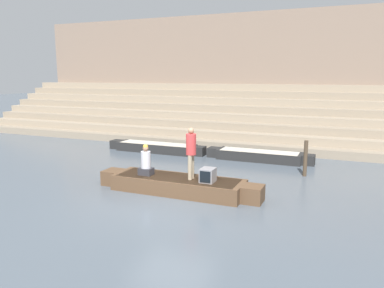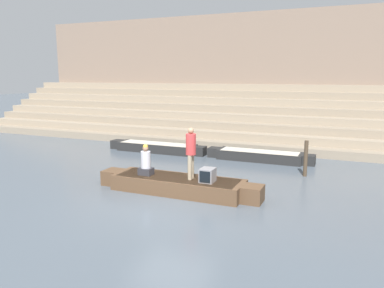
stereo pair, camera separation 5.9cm
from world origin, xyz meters
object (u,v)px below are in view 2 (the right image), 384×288
at_px(tv_set, 208,175).
at_px(moored_boat_distant, 259,155).
at_px(mooring_post, 306,159).
at_px(person_standing, 191,150).
at_px(moored_boat_shore, 157,147).
at_px(person_rowing, 146,162).
at_px(rowboat_main, 178,184).

relative_size(tv_set, moored_boat_distant, 0.10).
height_order(tv_set, mooring_post, mooring_post).
xyz_separation_m(person_standing, mooring_post, (3.13, 3.69, -0.78)).
xyz_separation_m(moored_boat_shore, moored_boat_distant, (5.20, 0.04, 0.00)).
bearing_deg(person_rowing, mooring_post, 27.82).
distance_m(moored_boat_shore, mooring_post, 7.65).
xyz_separation_m(rowboat_main, person_rowing, (-1.11, -0.12, 0.66)).
bearing_deg(moored_boat_shore, person_rowing, -59.75).
distance_m(tv_set, moored_boat_distant, 5.79).
height_order(person_rowing, tv_set, person_rowing).
bearing_deg(moored_boat_shore, person_standing, -47.62).
relative_size(rowboat_main, tv_set, 11.41).
bearing_deg(person_standing, person_rowing, 170.31).
xyz_separation_m(tv_set, mooring_post, (2.52, 3.81, -0.04)).
bearing_deg(moored_boat_distant, person_rowing, -107.36).
height_order(person_rowing, moored_boat_distant, person_rowing).
height_order(person_rowing, mooring_post, person_rowing).
xyz_separation_m(person_rowing, moored_boat_distant, (2.52, 5.76, -0.69)).
bearing_deg(moored_boat_shore, moored_boat_distant, 5.59).
bearing_deg(mooring_post, person_standing, -130.30).
bearing_deg(rowboat_main, person_standing, 2.66).
distance_m(tv_set, moored_boat_shore, 7.53).
distance_m(person_rowing, tv_set, 2.20).
bearing_deg(moored_boat_shore, mooring_post, -9.35).
relative_size(rowboat_main, person_rowing, 5.38).
height_order(rowboat_main, mooring_post, mooring_post).
height_order(tv_set, moored_boat_shore, tv_set).
height_order(moored_boat_shore, mooring_post, mooring_post).
xyz_separation_m(rowboat_main, moored_boat_distant, (1.41, 5.64, -0.04)).
bearing_deg(rowboat_main, mooring_post, 48.89).
relative_size(rowboat_main, person_standing, 3.38).
relative_size(moored_boat_shore, mooring_post, 3.77).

